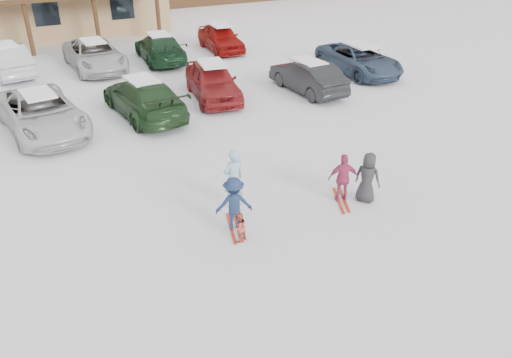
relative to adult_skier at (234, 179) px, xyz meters
name	(u,v)px	position (x,y,z in m)	size (l,w,h in m)	color
ground	(263,233)	(0.12, -1.51, -0.86)	(160.00, 160.00, 0.00)	white
adult_skier	(234,179)	(0.00, 0.00, 0.00)	(0.63, 0.41, 1.72)	#8AB2C7
toddler_red	(239,227)	(-0.55, -1.53, -0.46)	(0.39, 0.30, 0.80)	#C74A38
child_navy	(234,204)	(-0.43, -0.97, -0.13)	(0.94, 0.54, 1.45)	#182746
skis_child_navy	(235,227)	(-0.43, -0.97, -0.84)	(0.20, 1.40, 0.03)	#AA2A18
child_magenta	(343,178)	(2.82, -1.05, -0.14)	(0.84, 0.35, 1.43)	#AE345D
skis_child_magenta	(341,200)	(2.82, -1.05, -0.84)	(0.20, 1.40, 0.03)	#AA2A18
bystander_dark	(367,178)	(3.41, -1.35, -0.13)	(0.71, 0.46, 1.46)	#29292C
parked_car_2	(42,113)	(-4.09, 7.81, -0.13)	(2.42, 5.26, 1.46)	silver
parked_car_3	(144,98)	(-0.36, 7.75, -0.13)	(2.05, 5.04, 1.46)	#1E381C
parked_car_4	(213,81)	(2.79, 8.44, -0.10)	(1.80, 4.47, 1.52)	maroon
parked_car_5	(308,77)	(6.84, 7.37, -0.16)	(1.47, 4.21, 1.39)	black
parked_car_6	(359,59)	(10.56, 8.68, -0.17)	(2.29, 4.98, 1.38)	#33445A
parked_car_9	(8,60)	(-4.83, 15.93, -0.12)	(1.57, 4.49, 1.48)	silver
parked_car_10	(95,55)	(-0.87, 15.09, -0.14)	(2.37, 5.15, 1.43)	#B8B8B8
parked_car_11	(160,48)	(2.47, 15.06, -0.15)	(1.98, 4.88, 1.42)	black
parked_car_12	(221,38)	(6.22, 15.75, -0.14)	(1.70, 4.23, 1.44)	maroon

